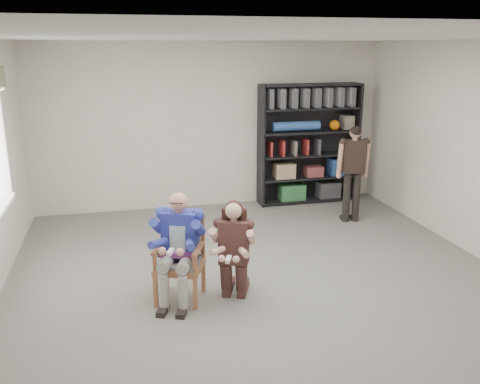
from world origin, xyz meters
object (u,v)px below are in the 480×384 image
object	(u,v)px
seated_man	(179,247)
standing_man	(353,174)
bookshelf	(309,144)
kneeling_woman	(234,251)
armchair	(179,259)

from	to	relation	value
seated_man	standing_man	distance (m)	3.59
bookshelf	seated_man	bearing A→B (deg)	-130.40
kneeling_woman	bookshelf	world-z (taller)	bookshelf
kneeling_woman	standing_man	distance (m)	3.20
armchair	standing_man	distance (m)	3.60
bookshelf	standing_man	world-z (taller)	bookshelf
armchair	kneeling_woman	distance (m)	0.60
seated_man	bookshelf	bearing A→B (deg)	71.37
bookshelf	standing_man	bearing A→B (deg)	-76.40
armchair	seated_man	distance (m)	0.14
kneeling_woman	standing_man	size ratio (longest dim) A/B	0.73
armchair	seated_man	world-z (taller)	seated_man
bookshelf	standing_man	size ratio (longest dim) A/B	1.36
seated_man	standing_man	bearing A→B (deg)	55.35
armchair	bookshelf	world-z (taller)	bookshelf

